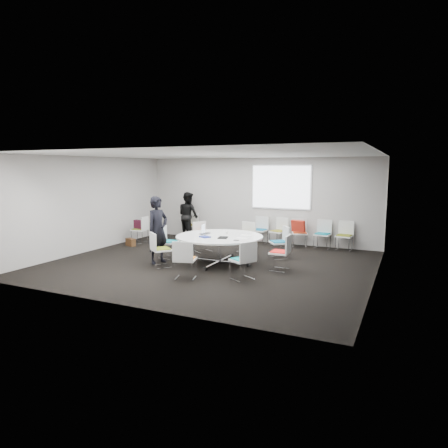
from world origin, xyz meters
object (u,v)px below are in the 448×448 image
at_px(chair_back_b, 279,237).
at_px(brown_bag, 131,242).
at_px(cup, 227,233).
at_px(chair_ring_h, 243,268).
at_px(chair_ring_g, 185,267).
at_px(chair_person_back, 191,230).
at_px(chair_ring_f, 161,256).
at_px(chair_ring_d, 203,243).
at_px(chair_ring_a, 280,259).
at_px(laptop, 206,234).
at_px(chair_back_d, 322,240).
at_px(chair_ring_e, 168,248).
at_px(chair_back_c, 300,238).
at_px(chair_back_a, 260,235).
at_px(chair_spare_left, 140,235).
at_px(chair_ring_b, 279,248).
at_px(person_main, 158,230).
at_px(chair_ring_c, 246,243).
at_px(person_back, 188,215).
at_px(conference_table, 219,243).
at_px(maroon_bag, 139,224).
at_px(chair_back_e, 344,242).

height_order(chair_back_b, brown_bag, chair_back_b).
bearing_deg(cup, chair_ring_h, -53.73).
distance_m(chair_ring_g, chair_person_back, 5.34).
bearing_deg(chair_ring_f, chair_ring_d, 125.76).
bearing_deg(chair_ring_a, laptop, 86.75).
relative_size(chair_back_d, cup, 9.78).
bearing_deg(cup, chair_back_d, 55.14).
bearing_deg(chair_ring_d, chair_ring_g, 49.54).
bearing_deg(chair_ring_e, chair_ring_h, 69.08).
distance_m(chair_back_c, cup, 3.06).
relative_size(chair_back_d, brown_bag, 2.44).
distance_m(chair_back_a, chair_spare_left, 3.95).
bearing_deg(chair_back_b, chair_ring_e, 71.74).
height_order(chair_ring_b, person_main, person_main).
relative_size(chair_ring_c, person_back, 0.54).
height_order(chair_ring_c, cup, chair_ring_c).
xyz_separation_m(conference_table, chair_ring_e, (-1.56, -0.04, -0.27)).
bearing_deg(chair_ring_b, chair_ring_f, 94.29).
height_order(chair_ring_b, chair_ring_f, same).
xyz_separation_m(chair_ring_h, maroon_bag, (-4.77, 2.64, 0.34)).
bearing_deg(conference_table, chair_person_back, 130.44).
height_order(conference_table, maroon_bag, maroon_bag).
distance_m(person_back, maroon_bag, 1.76).
xyz_separation_m(chair_ring_a, person_back, (-4.24, 2.92, 0.54)).
bearing_deg(cup, chair_ring_e, -170.28).
xyz_separation_m(conference_table, chair_back_d, (2.04, 3.04, -0.27)).
height_order(chair_ring_e, brown_bag, chair_ring_e).
distance_m(chair_ring_e, chair_back_d, 4.74).
bearing_deg(chair_ring_c, chair_ring_h, 119.48).
bearing_deg(chair_back_e, chair_ring_g, 65.71).
xyz_separation_m(chair_spare_left, cup, (3.72, -1.23, 0.50)).
height_order(chair_back_a, chair_back_b, same).
bearing_deg(chair_ring_e, chair_ring_b, 115.99).
relative_size(chair_ring_c, chair_ring_f, 1.00).
distance_m(chair_person_back, laptop, 3.74).
bearing_deg(chair_person_back, person_back, 84.75).
xyz_separation_m(chair_back_a, chair_back_d, (2.04, 0.02, 0.00)).
relative_size(chair_ring_g, cup, 9.78).
height_order(chair_back_a, laptop, chair_back_a).
xyz_separation_m(chair_ring_e, person_back, (-1.03, 2.91, 0.54)).
height_order(conference_table, chair_back_b, chair_back_b).
distance_m(conference_table, brown_bag, 3.72).
relative_size(chair_ring_h, cup, 9.78).
bearing_deg(cup, chair_ring_c, 90.06).
bearing_deg(chair_ring_h, chair_back_a, 45.83).
xyz_separation_m(chair_ring_b, person_main, (-2.71, -1.82, 0.60)).
distance_m(person_main, brown_bag, 2.71).
distance_m(chair_back_b, person_main, 4.25).
xyz_separation_m(chair_back_d, person_back, (-4.63, -0.17, 0.54)).
distance_m(chair_ring_c, laptop, 1.68).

